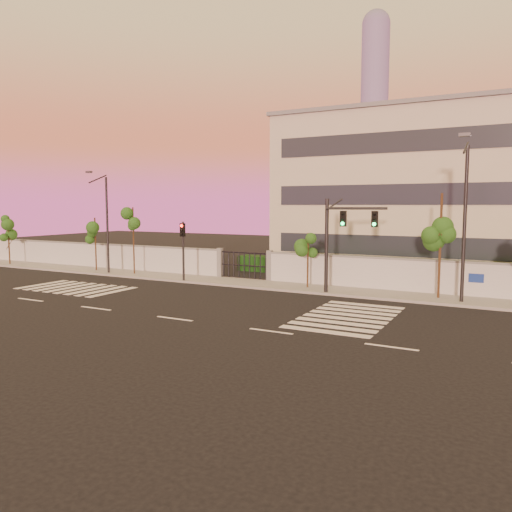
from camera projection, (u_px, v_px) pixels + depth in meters
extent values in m
plane|color=black|center=(175.00, 319.00, 23.23)|extent=(120.00, 120.00, 0.00)
cube|color=gray|center=(273.00, 285.00, 32.45)|extent=(60.00, 3.00, 0.15)
cube|color=#B3B6BB|center=(94.00, 256.00, 41.82)|extent=(25.00, 0.30, 2.00)
cube|color=slate|center=(93.00, 244.00, 41.71)|extent=(25.00, 0.36, 0.12)
cube|color=slate|center=(220.00, 263.00, 35.99)|extent=(0.35, 0.35, 2.20)
cube|color=slate|center=(270.00, 266.00, 34.13)|extent=(0.35, 0.35, 2.20)
cube|color=black|center=(428.00, 274.00, 31.70)|extent=(20.00, 2.00, 1.80)
cube|color=black|center=(128.00, 258.00, 43.35)|extent=(12.00, 1.80, 1.40)
cube|color=black|center=(275.00, 264.00, 39.51)|extent=(6.00, 1.50, 1.20)
cube|color=beige|center=(446.00, 196.00, 37.78)|extent=(24.00, 12.00, 12.00)
cube|color=#262D38|center=(432.00, 247.00, 32.84)|extent=(22.00, 0.08, 1.40)
cube|color=#262D38|center=(434.00, 194.00, 32.49)|extent=(22.00, 0.08, 1.40)
cube|color=#262D38|center=(436.00, 139.00, 32.13)|extent=(22.00, 0.08, 1.40)
cube|color=slate|center=(450.00, 113.00, 37.16)|extent=(24.40, 12.40, 0.30)
cylinder|color=slate|center=(374.00, 121.00, 294.13)|extent=(16.00, 16.00, 110.00)
sphere|color=slate|center=(376.00, 24.00, 288.55)|extent=(16.00, 16.00, 16.00)
cube|color=silver|center=(42.00, 284.00, 33.25)|extent=(0.50, 4.00, 0.02)
cube|color=silver|center=(51.00, 285.00, 32.84)|extent=(0.50, 4.00, 0.02)
cube|color=silver|center=(61.00, 286.00, 32.42)|extent=(0.50, 4.00, 0.02)
cube|color=silver|center=(71.00, 288.00, 32.00)|extent=(0.50, 4.00, 0.02)
cube|color=silver|center=(81.00, 289.00, 31.58)|extent=(0.50, 4.00, 0.02)
cube|color=silver|center=(91.00, 290.00, 31.16)|extent=(0.50, 4.00, 0.02)
cube|color=silver|center=(102.00, 291.00, 30.74)|extent=(0.50, 4.00, 0.02)
cube|color=silver|center=(113.00, 292.00, 30.32)|extent=(0.50, 4.00, 0.02)
cube|color=silver|center=(324.00, 331.00, 20.85)|extent=(4.00, 0.50, 0.02)
cube|color=silver|center=(332.00, 327.00, 21.64)|extent=(4.00, 0.50, 0.02)
cube|color=silver|center=(338.00, 323.00, 22.43)|extent=(4.00, 0.50, 0.02)
cube|color=silver|center=(345.00, 319.00, 23.22)|extent=(4.00, 0.50, 0.02)
cube|color=silver|center=(350.00, 315.00, 24.02)|extent=(4.00, 0.50, 0.02)
cube|color=silver|center=(356.00, 311.00, 24.81)|extent=(4.00, 0.50, 0.02)
cube|color=silver|center=(361.00, 308.00, 25.60)|extent=(4.00, 0.50, 0.02)
cube|color=silver|center=(366.00, 305.00, 26.39)|extent=(4.00, 0.50, 0.02)
cube|color=silver|center=(31.00, 300.00, 27.88)|extent=(2.00, 0.15, 0.01)
cube|color=silver|center=(96.00, 308.00, 25.55)|extent=(2.00, 0.15, 0.01)
cube|color=silver|center=(175.00, 319.00, 23.23)|extent=(2.00, 0.15, 0.01)
cube|color=silver|center=(271.00, 331.00, 20.90)|extent=(2.00, 0.15, 0.01)
cube|color=silver|center=(391.00, 347.00, 18.58)|extent=(2.00, 0.15, 0.01)
cylinder|color=#382314|center=(9.00, 241.00, 43.59)|extent=(0.12, 0.12, 4.35)
sphere|color=#1D4B15|center=(8.00, 226.00, 43.45)|extent=(1.10, 1.10, 1.10)
sphere|color=#1D4B15|center=(13.00, 233.00, 43.53)|extent=(0.84, 0.84, 0.84)
sphere|color=#1D4B15|center=(4.00, 231.00, 43.50)|extent=(0.80, 0.80, 0.80)
cylinder|color=#382314|center=(96.00, 245.00, 39.33)|extent=(0.11, 0.11, 4.30)
sphere|color=#1D4B15|center=(95.00, 229.00, 39.20)|extent=(1.01, 1.01, 1.01)
sphere|color=#1D4B15|center=(100.00, 237.00, 39.27)|extent=(0.77, 0.77, 0.77)
sphere|color=#1D4B15|center=(91.00, 234.00, 39.25)|extent=(0.74, 0.74, 0.74)
cylinder|color=#382314|center=(134.00, 242.00, 37.30)|extent=(0.11, 0.11, 5.12)
sphere|color=#1D4B15|center=(133.00, 221.00, 37.15)|extent=(0.98, 0.98, 0.98)
sphere|color=#1D4B15|center=(138.00, 231.00, 37.24)|extent=(0.75, 0.75, 0.75)
sphere|color=#1D4B15|center=(129.00, 228.00, 37.21)|extent=(0.71, 0.71, 0.71)
cylinder|color=#382314|center=(308.00, 261.00, 31.08)|extent=(0.11, 0.11, 3.56)
sphere|color=#1D4B15|center=(308.00, 244.00, 30.97)|extent=(1.01, 1.01, 1.01)
sphere|color=#1D4B15|center=(314.00, 253.00, 31.04)|extent=(0.77, 0.77, 0.77)
sphere|color=#1D4B15|center=(303.00, 250.00, 31.02)|extent=(0.74, 0.74, 0.74)
cylinder|color=#382314|center=(440.00, 247.00, 27.47)|extent=(0.13, 0.13, 5.93)
sphere|color=#1D4B15|center=(441.00, 215.00, 27.29)|extent=(1.23, 1.23, 1.23)
sphere|color=#1D4B15|center=(449.00, 231.00, 27.40)|extent=(0.94, 0.94, 0.94)
sphere|color=#1D4B15|center=(434.00, 226.00, 27.36)|extent=(0.89, 0.89, 0.89)
cylinder|color=black|center=(326.00, 247.00, 29.27)|extent=(0.22, 0.22, 5.65)
cylinder|color=black|center=(356.00, 208.00, 28.23)|extent=(3.44, 0.71, 0.15)
cube|color=black|center=(343.00, 219.00, 28.59)|extent=(0.32, 0.16, 0.82)
sphere|color=#0CF259|center=(342.00, 223.00, 28.52)|extent=(0.18, 0.18, 0.18)
cube|color=black|center=(375.00, 219.00, 27.74)|extent=(0.32, 0.16, 0.82)
sphere|color=#0CF259|center=(374.00, 224.00, 27.67)|extent=(0.18, 0.18, 0.18)
cylinder|color=black|center=(183.00, 252.00, 33.94)|extent=(0.15, 0.15, 4.17)
cube|color=black|center=(183.00, 230.00, 33.74)|extent=(0.32, 0.17, 0.83)
sphere|color=red|center=(182.00, 226.00, 33.62)|extent=(0.19, 0.19, 0.19)
cylinder|color=black|center=(107.00, 226.00, 37.84)|extent=(0.17, 0.17, 7.39)
cylinder|color=black|center=(98.00, 179.00, 36.75)|extent=(0.09, 1.77, 0.72)
cube|color=#3F3F44|center=(89.00, 172.00, 35.97)|extent=(0.46, 0.23, 0.14)
cylinder|color=black|center=(464.00, 226.00, 26.22)|extent=(0.19, 0.19, 8.36)
cylinder|color=black|center=(466.00, 148.00, 24.99)|extent=(0.10, 2.00, 0.81)
cube|color=#3F3F44|center=(465.00, 135.00, 24.11)|extent=(0.52, 0.26, 0.16)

